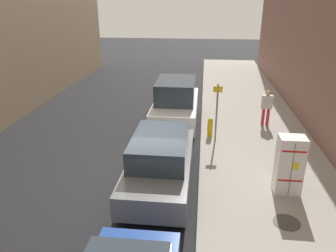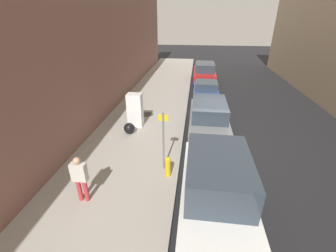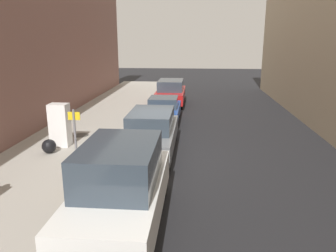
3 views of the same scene
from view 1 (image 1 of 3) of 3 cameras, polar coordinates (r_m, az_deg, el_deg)
name	(u,v)px [view 1 (image 1 of 3)]	position (r m, az deg, el deg)	size (l,w,h in m)	color
ground_plane	(153,180)	(10.99, -2.70, -9.37)	(80.00, 80.00, 0.00)	black
sidewalk_slab	(272,185)	(11.08, 17.61, -9.71)	(4.63, 44.00, 0.16)	#9E998E
discarded_refrigerator	(289,165)	(10.30, 20.37, -6.38)	(0.76, 0.59, 1.78)	white
manhole_cover	(287,222)	(9.41, 19.96, -15.50)	(0.70, 0.70, 0.02)	#47443F
street_sign_post	(217,109)	(13.14, 8.49, 2.86)	(0.36, 0.07, 2.36)	slate
fire_hydrant	(210,127)	(13.83, 7.34, -0.14)	(0.22, 0.22, 0.81)	gold
trash_bag	(283,168)	(11.40, 19.46, -6.97)	(0.55, 0.55, 0.55)	black
pedestrian_walking_far	(267,106)	(15.41, 16.80, 3.44)	(0.47, 0.22, 1.63)	#B73338
parked_van_white	(176,103)	(15.20, 1.36, 4.03)	(1.94, 4.68, 2.16)	silver
parked_suv_gray	(160,161)	(10.23, -1.34, -6.10)	(1.88, 4.78, 1.74)	slate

